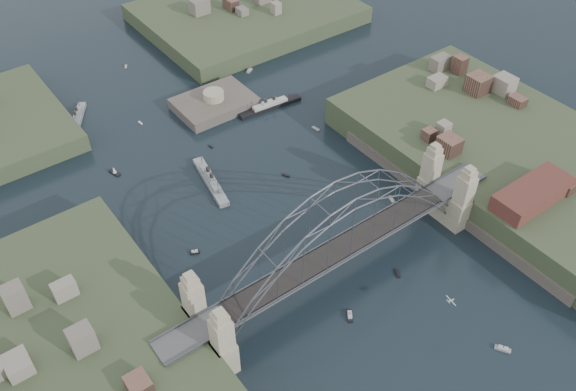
# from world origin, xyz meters

# --- Properties ---
(ground) EXTENTS (500.00, 500.00, 0.00)m
(ground) POSITION_xyz_m (0.00, 0.00, 0.00)
(ground) COLOR black
(ground) RESTS_ON ground
(bridge) EXTENTS (84.00, 13.80, 24.60)m
(bridge) POSITION_xyz_m (0.00, 0.00, 12.32)
(bridge) COLOR #505053
(bridge) RESTS_ON ground
(shore_east) EXTENTS (50.50, 90.00, 12.00)m
(shore_east) POSITION_xyz_m (57.32, 0.00, 1.97)
(shore_east) COLOR #364328
(shore_east) RESTS_ON ground
(headland_ne) EXTENTS (70.00, 55.00, 9.50)m
(headland_ne) POSITION_xyz_m (50.00, 110.00, 0.75)
(headland_ne) COLOR #364328
(headland_ne) RESTS_ON ground
(fort_island) EXTENTS (22.00, 16.00, 9.40)m
(fort_island) POSITION_xyz_m (12.00, 70.00, -0.34)
(fort_island) COLOR #4D463D
(fort_island) RESTS_ON ground
(wharf_shed) EXTENTS (20.00, 8.00, 4.00)m
(wharf_shed) POSITION_xyz_m (44.00, -14.00, 10.00)
(wharf_shed) COLOR #592D26
(wharf_shed) RESTS_ON shore_east
(finger_pier) EXTENTS (4.00, 22.00, 1.40)m
(finger_pier) POSITION_xyz_m (39.00, -28.00, 0.70)
(finger_pier) COLOR #505053
(finger_pier) RESTS_ON ground
(naval_cruiser_near) EXTENTS (6.10, 19.41, 5.78)m
(naval_cruiser_near) POSITION_xyz_m (-6.40, 41.90, 0.90)
(naval_cruiser_near) COLOR gray
(naval_cruiser_near) RESTS_ON ground
(naval_cruiser_far) EXTENTS (10.00, 14.27, 5.23)m
(naval_cruiser_far) POSITION_xyz_m (-22.61, 87.48, 0.81)
(naval_cruiser_far) COLOR gray
(naval_cruiser_far) RESTS_ON ground
(ocean_liner) EXTENTS (20.04, 4.37, 4.88)m
(ocean_liner) POSITION_xyz_m (24.75, 60.10, 0.76)
(ocean_liner) COLOR black
(ocean_liner) RESTS_ON ground
(aeroplane) EXTENTS (1.53, 2.80, 0.41)m
(aeroplane) POSITION_xyz_m (8.29, -22.55, 8.16)
(aeroplane) COLOR silver
(small_boat_a) EXTENTS (2.42, 1.63, 1.43)m
(small_boat_a) POSITION_xyz_m (-21.46, 23.92, 0.29)
(small_boat_a) COLOR #B8B8B4
(small_boat_a) RESTS_ON ground
(small_boat_b) EXTENTS (1.43, 2.17, 0.45)m
(small_boat_b) POSITION_xyz_m (10.50, 33.04, 0.15)
(small_boat_b) COLOR #B8B8B4
(small_boat_b) RESTS_ON ground
(small_boat_c) EXTENTS (2.66, 3.09, 1.43)m
(small_boat_c) POSITION_xyz_m (-5.04, -9.67, 0.28)
(small_boat_c) COLOR #B8B8B4
(small_boat_c) RESTS_ON ground
(small_boat_d) EXTENTS (1.12, 2.58, 0.45)m
(small_boat_d) POSITION_xyz_m (29.03, 44.08, 0.15)
(small_boat_d) COLOR #B8B8B4
(small_boat_d) RESTS_ON ground
(small_boat_e) EXTENTS (2.11, 3.70, 2.38)m
(small_boat_e) POSITION_xyz_m (-24.12, 59.97, 0.67)
(small_boat_e) COLOR #B8B8B4
(small_boat_e) RESTS_ON ground
(small_boat_f) EXTENTS (0.65, 1.55, 0.45)m
(small_boat_f) POSITION_xyz_m (1.33, 54.69, 0.15)
(small_boat_f) COLOR #B8B8B4
(small_boat_f) RESTS_ON ground
(small_boat_g) EXTENTS (2.50, 3.15, 1.43)m
(small_boat_g) POSITION_xyz_m (13.46, -33.15, 0.28)
(small_boat_g) COLOR #B8B8B4
(small_boat_g) RESTS_ON ground
(small_boat_h) EXTENTS (0.80, 1.80, 0.45)m
(small_boat_h) POSITION_xyz_m (-9.03, 75.79, 0.15)
(small_boat_h) COLOR #B8B8B4
(small_boat_h) RESTS_ON ground
(small_boat_i) EXTENTS (1.47, 2.53, 0.45)m
(small_boat_i) POSITION_xyz_m (25.80, 10.38, 0.15)
(small_boat_i) COLOR #B8B8B4
(small_boat_i) RESTS_ON ground
(small_boat_k) EXTENTS (1.39, 1.70, 1.43)m
(small_boat_k) POSITION_xyz_m (1.15, 106.36, 0.30)
(small_boat_k) COLOR #B8B8B4
(small_boat_k) RESTS_ON ground
(small_boat_l) EXTENTS (2.43, 1.90, 2.38)m
(small_boat_l) POSITION_xyz_m (-34.15, 34.87, 0.87)
(small_boat_l) COLOR #B8B8B4
(small_boat_l) RESTS_ON ground
(small_boat_m) EXTENTS (1.90, 2.34, 0.45)m
(small_boat_m) POSITION_xyz_m (10.59, -7.37, 0.15)
(small_boat_m) COLOR #B8B8B4
(small_boat_m) RESTS_ON ground
(small_boat_n) EXTENTS (3.03, 2.34, 1.43)m
(small_boat_n) POSITION_xyz_m (31.40, 80.73, 0.28)
(small_boat_n) COLOR #B8B8B4
(small_boat_n) RESTS_ON ground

